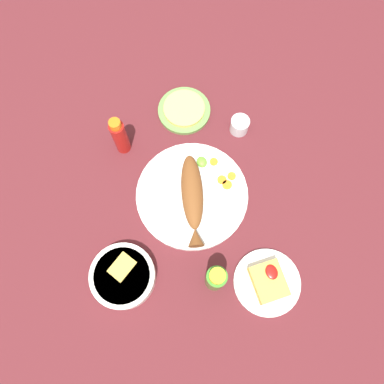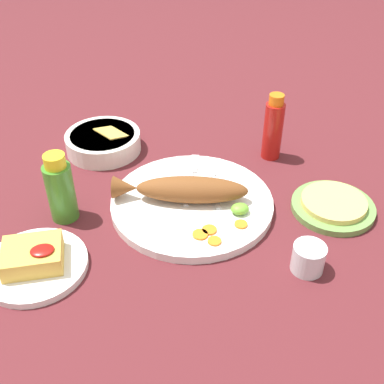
{
  "view_description": "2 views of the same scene",
  "coord_description": "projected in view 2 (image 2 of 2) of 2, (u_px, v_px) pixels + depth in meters",
  "views": [
    {
      "loc": [
        -0.32,
        0.11,
        1.07
      ],
      "look_at": [
        0.0,
        0.0,
        0.04
      ],
      "focal_mm": 35.0,
      "sensor_mm": 36.0,
      "label": 1
    },
    {
      "loc": [
        -0.15,
        -0.76,
        0.63
      ],
      "look_at": [
        0.0,
        0.0,
        0.04
      ],
      "focal_mm": 45.0,
      "sensor_mm": 36.0,
      "label": 2
    }
  ],
  "objects": [
    {
      "name": "carrot_slice_near",
      "position": [
        200.0,
        234.0,
        0.9
      ],
      "size": [
        0.03,
        0.03,
        0.0
      ],
      "primitive_type": "cylinder",
      "color": "orange",
      "rests_on": "main_plate"
    },
    {
      "name": "carrot_slice_mid",
      "position": [
        214.0,
        241.0,
        0.89
      ],
      "size": [
        0.03,
        0.03,
        0.0
      ],
      "primitive_type": "cylinder",
      "color": "orange",
      "rests_on": "main_plate"
    },
    {
      "name": "side_plate_fries",
      "position": [
        35.0,
        266.0,
        0.86
      ],
      "size": [
        0.19,
        0.19,
        0.01
      ],
      "primitive_type": "cylinder",
      "color": "white",
      "rests_on": "ground_plane"
    },
    {
      "name": "salt_cup",
      "position": [
        308.0,
        259.0,
        0.85
      ],
      "size": [
        0.06,
        0.06,
        0.05
      ],
      "color": "silver",
      "rests_on": "ground_plane"
    },
    {
      "name": "fork_far",
      "position": [
        213.0,
        178.0,
        1.05
      ],
      "size": [
        0.04,
        0.19,
        0.0
      ],
      "rotation": [
        0.0,
        0.0,
        7.74
      ],
      "color": "silver",
      "rests_on": "main_plate"
    },
    {
      "name": "carrot_slice_extra",
      "position": [
        241.0,
        224.0,
        0.92
      ],
      "size": [
        0.03,
        0.03,
        0.0
      ],
      "primitive_type": "cylinder",
      "color": "orange",
      "rests_on": "main_plate"
    },
    {
      "name": "fries_pile",
      "position": [
        33.0,
        255.0,
        0.84
      ],
      "size": [
        0.1,
        0.08,
        0.04
      ],
      "color": "gold",
      "rests_on": "side_plate_fries"
    },
    {
      "name": "lime_wedge_main",
      "position": [
        240.0,
        209.0,
        0.95
      ],
      "size": [
        0.04,
        0.03,
        0.02
      ],
      "primitive_type": "ellipsoid",
      "color": "#6BB233",
      "rests_on": "main_plate"
    },
    {
      "name": "hot_sauce_bottle_green",
      "position": [
        60.0,
        189.0,
        0.93
      ],
      "size": [
        0.05,
        0.05,
        0.15
      ],
      "color": "#3D8428",
      "rests_on": "ground_plane"
    },
    {
      "name": "hot_sauce_bottle_red",
      "position": [
        273.0,
        128.0,
        1.11
      ],
      "size": [
        0.04,
        0.04,
        0.16
      ],
      "color": "#B21914",
      "rests_on": "ground_plane"
    },
    {
      "name": "carrot_slice_far",
      "position": [
        209.0,
        230.0,
        0.91
      ],
      "size": [
        0.03,
        0.03,
        0.0
      ],
      "primitive_type": "cylinder",
      "color": "orange",
      "rests_on": "main_plate"
    },
    {
      "name": "ground_plane",
      "position": [
        192.0,
        207.0,
        1.0
      ],
      "size": [
        4.0,
        4.0,
        0.0
      ],
      "primitive_type": "plane",
      "color": "#561E23"
    },
    {
      "name": "guacamole_bowl",
      "position": [
        103.0,
        141.0,
        1.16
      ],
      "size": [
        0.18,
        0.18,
        0.06
      ],
      "color": "white",
      "rests_on": "ground_plane"
    },
    {
      "name": "fried_fish",
      "position": [
        183.0,
        189.0,
        0.97
      ],
      "size": [
        0.28,
        0.12,
        0.05
      ],
      "rotation": [
        0.0,
        0.0,
        -0.24
      ],
      "color": "brown",
      "rests_on": "main_plate"
    },
    {
      "name": "main_plate",
      "position": [
        192.0,
        203.0,
        0.99
      ],
      "size": [
        0.33,
        0.33,
        0.02
      ],
      "primitive_type": "cylinder",
      "color": "white",
      "rests_on": "ground_plane"
    },
    {
      "name": "tortilla_stack",
      "position": [
        334.0,
        202.0,
        0.98
      ],
      "size": [
        0.13,
        0.13,
        0.01
      ],
      "primitive_type": "cylinder",
      "color": "#E0C666",
      "rests_on": "tortilla_plate"
    },
    {
      "name": "tortilla_plate",
      "position": [
        333.0,
        207.0,
        0.99
      ],
      "size": [
        0.17,
        0.17,
        0.01
      ],
      "primitive_type": "cylinder",
      "color": "#6B9E4C",
      "rests_on": "ground_plane"
    },
    {
      "name": "fork_near",
      "position": [
        193.0,
        175.0,
        1.05
      ],
      "size": [
        0.06,
        0.18,
        0.0
      ],
      "rotation": [
        0.0,
        0.0,
        7.57
      ],
      "color": "silver",
      "rests_on": "main_plate"
    }
  ]
}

